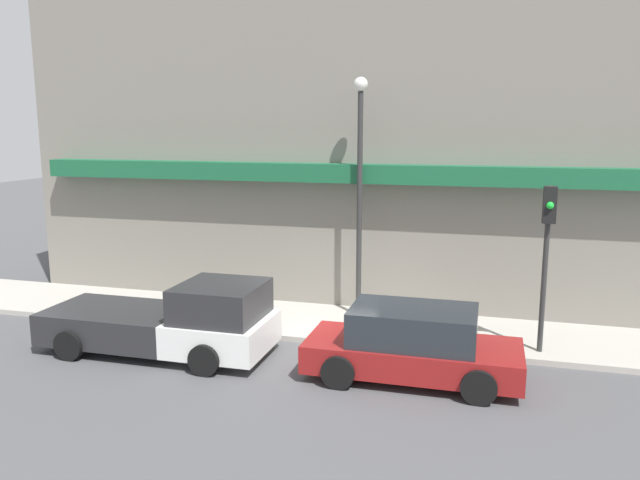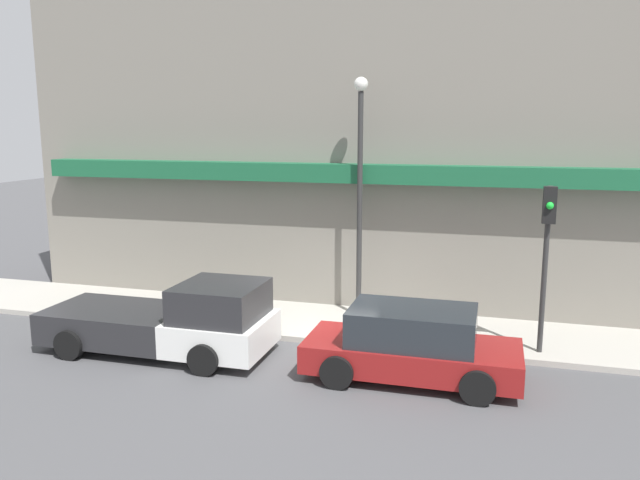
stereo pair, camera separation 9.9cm
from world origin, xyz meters
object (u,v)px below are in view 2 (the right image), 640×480
street_lamp (360,173)px  traffic_light (547,240)px  pickup_truck (173,321)px  fire_hydrant (241,310)px  parked_car (412,345)px

street_lamp → traffic_light: street_lamp is taller
pickup_truck → street_lamp: bearing=45.5°
street_lamp → fire_hydrant: bearing=-152.4°
pickup_truck → parked_car: (5.50, 0.00, -0.02)m
pickup_truck → traffic_light: traffic_light is taller
fire_hydrant → street_lamp: street_lamp is taller
street_lamp → traffic_light: bearing=-19.8°
pickup_truck → parked_car: 5.50m
pickup_truck → fire_hydrant: pickup_truck is taller
parked_car → traffic_light: traffic_light is taller
fire_hydrant → traffic_light: (7.32, -0.17, 2.25)m
fire_hydrant → traffic_light: traffic_light is taller
parked_car → traffic_light: 3.82m
parked_car → traffic_light: (2.64, 1.91, 1.99)m
pickup_truck → fire_hydrant: 2.25m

